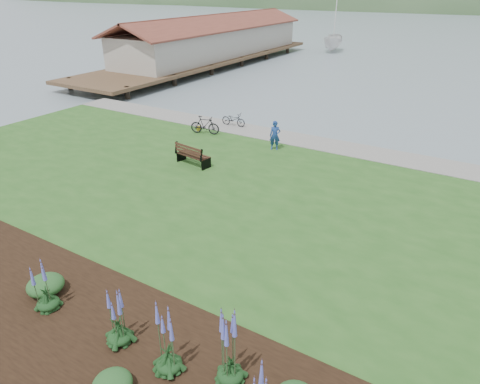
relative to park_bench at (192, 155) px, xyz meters
The scene contains 17 objects.
ground 3.06m from the park_bench, 12.90° to the right, with size 600.00×600.00×0.00m, color gray.
lawn 3.95m from the park_bench, 43.09° to the right, with size 34.00×20.00×0.40m, color #27571E.
shoreline_path 6.88m from the park_bench, 65.64° to the left, with size 34.00×2.20×0.03m, color gray.
garden_bed 11.98m from the park_bench, 60.84° to the right, with size 24.00×4.40×0.04m, color black.
pier_pavilion 31.93m from the park_bench, 122.58° to the left, with size 8.00×36.00×5.40m.
park_bench is the anchor object (origin of this frame).
person 4.82m from the park_bench, 59.14° to the left, with size 0.67×0.46×1.84m, color navy.
bicycle_a 6.77m from the park_bench, 104.45° to the left, with size 1.63×0.57×0.85m, color black.
bicycle_b 4.92m from the park_bench, 117.96° to the left, with size 1.78×0.52×1.07m, color black.
sailboat 44.65m from the park_bench, 101.51° to the left, with size 10.11×10.30×26.66m, color silver.
pannier 5.55m from the park_bench, 122.95° to the left, with size 0.16×0.25×0.27m, color gold.
echium_0 11.68m from the park_bench, 61.67° to the right, with size 0.62×0.62×1.74m.
echium_1 13.00m from the park_bench, 49.06° to the right, with size 0.62×0.62×2.38m.
echium_4 10.82m from the park_bench, 74.19° to the right, with size 0.62×0.62×1.77m.
echium_5 12.54m from the park_bench, 55.25° to the right, with size 0.62×0.62×2.09m.
shrub_0 10.29m from the park_bench, 76.93° to the right, with size 1.04×1.04×0.52m, color #1E4C21.
shrub_1 13.13m from the park_bench, 60.40° to the right, with size 0.88×0.88×0.44m, color #1E4C21.
Camera 1 is at (9.42, -14.88, 8.52)m, focal length 32.00 mm.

